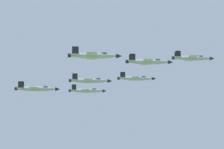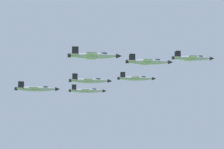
{
  "view_description": "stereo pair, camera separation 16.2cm",
  "coord_description": "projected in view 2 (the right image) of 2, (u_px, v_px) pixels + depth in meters",
  "views": [
    {
      "loc": [
        -25.44,
        -165.23,
        72.11
      ],
      "look_at": [
        -9.07,
        5.54,
        101.44
      ],
      "focal_mm": 79.83,
      "sensor_mm": 36.0,
      "label": 1
    },
    {
      "loc": [
        -25.27,
        -165.24,
        72.11
      ],
      "look_at": [
        -9.07,
        5.54,
        101.44
      ],
      "focal_mm": 79.83,
      "sensor_mm": 36.0,
      "label": 2
    }
  ],
  "objects": [
    {
      "name": "jet_right_wingman",
      "position": [
        148.0,
        62.0,
        159.89
      ],
      "size": [
        15.47,
        9.38,
        3.26
      ],
      "rotation": [
        0.0,
        0.0,
        6.26
      ],
      "color": "#9EA3A8"
    },
    {
      "name": "jet_left_wingman",
      "position": [
        136.0,
        78.0,
        190.37
      ],
      "size": [
        15.03,
        9.12,
        3.16
      ],
      "rotation": [
        0.0,
        0.0,
        6.25
      ],
      "color": "#9EA3A8"
    },
    {
      "name": "jet_left_outer",
      "position": [
        87.0,
        91.0,
        203.71
      ],
      "size": [
        15.54,
        9.39,
        3.27
      ],
      "rotation": [
        0.0,
        0.0,
        6.27
      ],
      "color": "#9EA3A8"
    },
    {
      "name": "jet_lead",
      "position": [
        192.0,
        58.0,
        177.41
      ],
      "size": [
        15.54,
        9.39,
        3.27
      ],
      "rotation": [
        0.0,
        0.0,
        6.27
      ],
      "color": "#9EA3A8"
    },
    {
      "name": "jet_trailing",
      "position": [
        36.0,
        89.0,
        171.06
      ],
      "size": [
        15.57,
        9.41,
        3.28
      ],
      "rotation": [
        0.0,
        0.0,
        6.27
      ],
      "color": "#9EA3A8"
    },
    {
      "name": "jet_right_outer",
      "position": [
        94.0,
        55.0,
        142.9
      ],
      "size": [
        15.67,
        9.51,
        3.3
      ],
      "rotation": [
        0.0,
        0.0,
        6.25
      ],
      "color": "#9EA3A8"
    },
    {
      "name": "jet_slot_rear",
      "position": [
        90.0,
        81.0,
        173.04
      ],
      "size": [
        15.18,
        9.16,
        3.2
      ],
      "rotation": [
        0.0,
        0.0,
        6.28
      ],
      "color": "#9EA3A8"
    }
  ]
}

